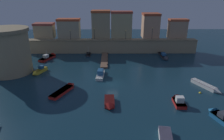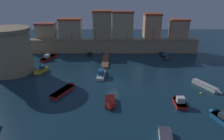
# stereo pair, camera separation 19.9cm
# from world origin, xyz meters

# --- Properties ---
(ground_plane) EXTENTS (137.06, 137.06, 0.00)m
(ground_plane) POSITION_xyz_m (0.00, 0.00, 0.00)
(ground_plane) COLOR #112D3D
(quay_wall) EXTENTS (54.94, 3.01, 4.36)m
(quay_wall) POSITION_xyz_m (0.00, 24.20, 2.19)
(quay_wall) COLOR #9E8966
(quay_wall) RESTS_ON ground
(old_town_backdrop) EXTENTS (50.62, 5.60, 9.01)m
(old_town_backdrop) POSITION_xyz_m (0.12, 27.73, 7.99)
(old_town_backdrop) COLOR tan
(old_town_backdrop) RESTS_ON ground
(fortress_tower) EXTENTS (10.78, 10.78, 10.90)m
(fortress_tower) POSITION_xyz_m (-24.87, 6.90, 5.51)
(fortress_tower) COLOR #9E8966
(fortress_tower) RESTS_ON ground
(pier_dock) EXTENTS (1.91, 13.54, 0.70)m
(pier_dock) POSITION_xyz_m (-2.08, 16.07, 0.20)
(pier_dock) COLOR brown
(pier_dock) RESTS_ON ground
(quay_lamp_0) EXTENTS (0.32, 0.32, 3.08)m
(quay_lamp_0) POSITION_xyz_m (-13.17, 24.20, 6.43)
(quay_lamp_0) COLOR black
(quay_lamp_0) RESTS_ON quay_wall
(quay_lamp_1) EXTENTS (0.32, 0.32, 3.56)m
(quay_lamp_1) POSITION_xyz_m (-5.43, 24.20, 6.71)
(quay_lamp_1) COLOR black
(quay_lamp_1) RESTS_ON quay_wall
(quay_lamp_2) EXTENTS (0.32, 0.32, 2.96)m
(quay_lamp_2) POSITION_xyz_m (4.60, 24.20, 6.36)
(quay_lamp_2) COLOR black
(quay_lamp_2) RESTS_ON quay_wall
(quay_lamp_3) EXTENTS (0.32, 0.32, 3.84)m
(quay_lamp_3) POSITION_xyz_m (13.07, 24.20, 6.87)
(quay_lamp_3) COLOR black
(quay_lamp_3) RESTS_ON quay_wall
(moored_boat_0) EXTENTS (4.22, 7.00, 1.16)m
(moored_boat_0) POSITION_xyz_m (19.56, -2.33, 0.42)
(moored_boat_0) COLOR silver
(moored_boat_0) RESTS_ON ground
(moored_boat_1) EXTENTS (1.93, 4.34, 2.16)m
(moored_boat_1) POSITION_xyz_m (11.75, -8.02, 0.46)
(moored_boat_1) COLOR red
(moored_boat_1) RESTS_ON ground
(moored_boat_2) EXTENTS (4.21, 7.56, 3.34)m
(moored_boat_2) POSITION_xyz_m (-18.77, 18.04, 0.43)
(moored_boat_2) COLOR red
(moored_boat_2) RESTS_ON ground
(moored_boat_3) EXTENTS (2.92, 5.09, 1.75)m
(moored_boat_3) POSITION_xyz_m (-17.93, 6.41, 0.53)
(moored_boat_3) COLOR gold
(moored_boat_3) RESTS_ON ground
(moored_boat_4) EXTENTS (3.40, 5.84, 2.04)m
(moored_boat_4) POSITION_xyz_m (16.69, -13.02, 0.50)
(moored_boat_4) COLOR #195689
(moored_boat_4) RESTS_ON ground
(moored_boat_5) EXTENTS (4.51, 7.20, 1.55)m
(moored_boat_5) POSITION_xyz_m (-9.49, -3.17, 0.33)
(moored_boat_5) COLOR red
(moored_boat_5) RESTS_ON ground
(moored_boat_7) EXTENTS (2.07, 6.96, 2.11)m
(moored_boat_7) POSITION_xyz_m (-2.69, 5.09, 0.50)
(moored_boat_7) COLOR white
(moored_boat_7) RESTS_ON ground
(moored_boat_9) EXTENTS (1.79, 7.45, 1.71)m
(moored_boat_9) POSITION_xyz_m (15.90, 18.32, 0.42)
(moored_boat_9) COLOR #333338
(moored_boat_9) RESTS_ON ground
(moored_boat_10) EXTENTS (1.48, 4.73, 3.01)m
(moored_boat_10) POSITION_xyz_m (-7.35, 21.94, 0.27)
(moored_boat_10) COLOR #333338
(moored_boat_10) RESTS_ON ground
(moored_boat_11) EXTENTS (1.81, 4.54, 1.63)m
(moored_boat_11) POSITION_xyz_m (-0.57, -8.85, 0.43)
(moored_boat_11) COLOR red
(moored_boat_11) RESTS_ON ground
(mooring_buoy_0) EXTENTS (0.48, 0.48, 0.48)m
(mooring_buoy_0) POSITION_xyz_m (17.31, -4.41, 0.00)
(mooring_buoy_0) COLOR yellow
(mooring_buoy_0) RESTS_ON ground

